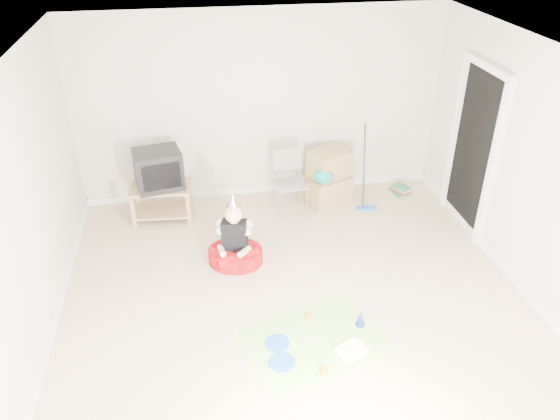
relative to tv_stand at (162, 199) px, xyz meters
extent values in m
plane|color=#CBB092|center=(1.42, -1.97, -0.28)|extent=(5.00, 5.00, 0.00)
cube|color=black|center=(3.90, -0.77, 0.74)|extent=(0.02, 0.90, 2.05)
cube|color=#A17A48|center=(0.00, 0.00, 0.18)|extent=(0.81, 0.54, 0.03)
cube|color=#A17A48|center=(0.00, 0.00, -0.16)|extent=(0.81, 0.54, 0.03)
cube|color=#A17A48|center=(-0.37, -0.18, -0.04)|extent=(0.05, 0.05, 0.48)
cube|color=#A17A48|center=(0.34, -0.24, -0.04)|extent=(0.05, 0.05, 0.48)
cube|color=#A17A48|center=(-0.34, 0.24, -0.04)|extent=(0.05, 0.05, 0.48)
cube|color=#A17A48|center=(0.37, 0.18, -0.04)|extent=(0.05, 0.05, 0.48)
cube|color=black|center=(0.00, 0.00, 0.45)|extent=(0.66, 0.58, 0.50)
cube|color=#97989D|center=(1.71, -0.14, 0.15)|extent=(0.44, 0.42, 0.03)
cylinder|color=#97989D|center=(1.53, -0.16, 0.17)|extent=(0.02, 0.02, 0.90)
cylinder|color=#97989D|center=(1.89, -0.12, 0.17)|extent=(0.02, 0.02, 0.90)
cube|color=#A68550|center=(2.27, 0.08, -0.09)|extent=(0.73, 0.65, 0.39)
cube|color=#A68550|center=(2.31, 0.13, 0.29)|extent=(0.65, 0.60, 0.37)
ellipsoid|color=#0C8786|center=(2.17, -0.11, 0.21)|extent=(0.26, 0.18, 0.21)
cube|color=blue|center=(2.77, -0.24, -0.27)|extent=(0.30, 0.14, 0.03)
cylinder|color=black|center=(2.77, -0.24, 0.30)|extent=(0.08, 0.38, 1.12)
cube|color=#267248|center=(3.41, 0.16, -0.27)|extent=(0.27, 0.31, 0.03)
cube|color=#B13426|center=(3.41, 0.16, -0.24)|extent=(0.27, 0.31, 0.03)
cube|color=beige|center=(3.41, 0.16, -0.21)|extent=(0.28, 0.30, 0.03)
cube|color=#267248|center=(3.41, 0.16, -0.18)|extent=(0.27, 0.29, 0.03)
cylinder|color=#A30F0F|center=(0.86, -1.18, -0.20)|extent=(0.78, 0.78, 0.18)
cube|color=black|center=(0.86, -1.18, 0.09)|extent=(0.32, 0.23, 0.39)
sphere|color=beige|center=(0.86, -1.18, 0.38)|extent=(0.25, 0.25, 0.20)
cone|color=silver|center=(0.86, -1.18, 0.56)|extent=(0.11, 0.11, 0.16)
cube|color=#FF3583|center=(1.46, -2.62, -0.28)|extent=(1.55, 1.31, 0.01)
cube|color=white|center=(1.79, -2.87, -0.24)|extent=(0.34, 0.31, 0.07)
cube|color=green|center=(1.79, -2.87, -0.27)|extent=(0.34, 0.31, 0.01)
cylinder|color=beige|center=(1.72, -2.95, -0.17)|extent=(0.01, 0.01, 0.07)
cylinder|color=beige|center=(1.77, -2.93, -0.17)|extent=(0.01, 0.01, 0.07)
cylinder|color=beige|center=(1.81, -2.91, -0.17)|extent=(0.01, 0.01, 0.07)
cylinder|color=beige|center=(1.85, -2.89, -0.17)|extent=(0.01, 0.01, 0.07)
cylinder|color=beige|center=(1.90, -2.87, -0.17)|extent=(0.01, 0.01, 0.07)
cylinder|color=beige|center=(1.69, -2.87, -0.17)|extent=(0.01, 0.01, 0.07)
cylinder|color=beige|center=(1.73, -2.85, -0.17)|extent=(0.01, 0.01, 0.07)
cylinder|color=beige|center=(1.78, -2.83, -0.17)|extent=(0.01, 0.01, 0.07)
cylinder|color=beige|center=(1.82, -2.81, -0.17)|extent=(0.01, 0.01, 0.07)
cylinder|color=blue|center=(1.12, -2.61, -0.27)|extent=(0.25, 0.25, 0.01)
cylinder|color=blue|center=(1.12, -2.86, -0.27)|extent=(0.25, 0.25, 0.01)
cylinder|color=orange|center=(1.49, -2.32, -0.24)|extent=(0.09, 0.09, 0.07)
cylinder|color=orange|center=(1.48, -3.06, -0.24)|extent=(0.09, 0.09, 0.08)
cone|color=#1B31BE|center=(2.00, -2.48, -0.20)|extent=(0.12, 0.12, 0.15)
camera|label=1|loc=(0.49, -6.49, 3.55)|focal=35.00mm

